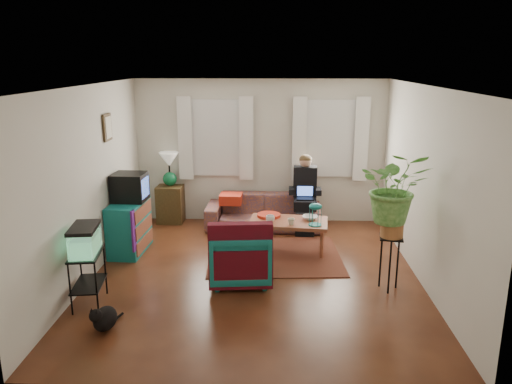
{
  "coord_description": "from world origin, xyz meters",
  "views": [
    {
      "loc": [
        0.25,
        -6.45,
        2.93
      ],
      "look_at": [
        0.0,
        0.4,
        1.1
      ],
      "focal_mm": 35.0,
      "sensor_mm": 36.0,
      "label": 1
    }
  ],
  "objects_px": {
    "sofa": "(263,206)",
    "aquarium_stand": "(88,279)",
    "dresser": "(129,227)",
    "plant_stand": "(389,263)",
    "coffee_table": "(288,236)",
    "side_table": "(171,204)",
    "armchair": "(240,252)"
  },
  "relations": [
    {
      "from": "side_table",
      "to": "dresser",
      "type": "distance_m",
      "value": 1.56
    },
    {
      "from": "aquarium_stand",
      "to": "coffee_table",
      "type": "relative_size",
      "value": 0.56
    },
    {
      "from": "coffee_table",
      "to": "dresser",
      "type": "bearing_deg",
      "value": -171.19
    },
    {
      "from": "sofa",
      "to": "dresser",
      "type": "height_order",
      "value": "dresser"
    },
    {
      "from": "sofa",
      "to": "side_table",
      "type": "relative_size",
      "value": 2.95
    },
    {
      "from": "sofa",
      "to": "side_table",
      "type": "height_order",
      "value": "sofa"
    },
    {
      "from": "sofa",
      "to": "aquarium_stand",
      "type": "bearing_deg",
      "value": -123.2
    },
    {
      "from": "aquarium_stand",
      "to": "side_table",
      "type": "bearing_deg",
      "value": 76.3
    },
    {
      "from": "sofa",
      "to": "dresser",
      "type": "distance_m",
      "value": 2.4
    },
    {
      "from": "dresser",
      "to": "side_table",
      "type": "bearing_deg",
      "value": 80.31
    },
    {
      "from": "sofa",
      "to": "plant_stand",
      "type": "relative_size",
      "value": 2.75
    },
    {
      "from": "armchair",
      "to": "plant_stand",
      "type": "height_order",
      "value": "armchair"
    },
    {
      "from": "aquarium_stand",
      "to": "plant_stand",
      "type": "height_order",
      "value": "plant_stand"
    },
    {
      "from": "armchair",
      "to": "plant_stand",
      "type": "xyz_separation_m",
      "value": [
        1.96,
        -0.2,
        -0.04
      ]
    },
    {
      "from": "aquarium_stand",
      "to": "armchair",
      "type": "distance_m",
      "value": 1.95
    },
    {
      "from": "aquarium_stand",
      "to": "plant_stand",
      "type": "relative_size",
      "value": 0.91
    },
    {
      "from": "side_table",
      "to": "armchair",
      "type": "height_order",
      "value": "armchair"
    },
    {
      "from": "side_table",
      "to": "coffee_table",
      "type": "height_order",
      "value": "side_table"
    },
    {
      "from": "coffee_table",
      "to": "plant_stand",
      "type": "distance_m",
      "value": 1.84
    },
    {
      "from": "sofa",
      "to": "armchair",
      "type": "height_order",
      "value": "armchair"
    },
    {
      "from": "dresser",
      "to": "coffee_table",
      "type": "height_order",
      "value": "dresser"
    },
    {
      "from": "aquarium_stand",
      "to": "coffee_table",
      "type": "height_order",
      "value": "aquarium_stand"
    },
    {
      "from": "aquarium_stand",
      "to": "armchair",
      "type": "bearing_deg",
      "value": 14.85
    },
    {
      "from": "dresser",
      "to": "plant_stand",
      "type": "distance_m",
      "value": 3.94
    },
    {
      "from": "side_table",
      "to": "coffee_table",
      "type": "relative_size",
      "value": 0.57
    },
    {
      "from": "sofa",
      "to": "aquarium_stand",
      "type": "distance_m",
      "value": 3.62
    },
    {
      "from": "dresser",
      "to": "coffee_table",
      "type": "bearing_deg",
      "value": 5.63
    },
    {
      "from": "side_table",
      "to": "armchair",
      "type": "distance_m",
      "value": 2.92
    },
    {
      "from": "sofa",
      "to": "aquarium_stand",
      "type": "height_order",
      "value": "sofa"
    },
    {
      "from": "sofa",
      "to": "coffee_table",
      "type": "distance_m",
      "value": 1.19
    },
    {
      "from": "dresser",
      "to": "aquarium_stand",
      "type": "height_order",
      "value": "dresser"
    },
    {
      "from": "coffee_table",
      "to": "sofa",
      "type": "bearing_deg",
      "value": 116.6
    }
  ]
}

